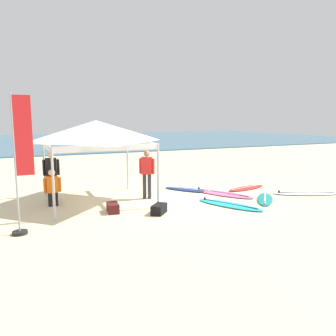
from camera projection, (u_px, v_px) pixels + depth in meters
name	position (u px, v px, depth m)	size (l,w,h in m)	color
ground_plane	(170.00, 200.00, 11.29)	(80.00, 80.00, 0.00)	beige
sea	(58.00, 140.00, 41.77)	(80.00, 36.00, 0.10)	#386B84
canopy_tent	(96.00, 131.00, 10.75)	(3.23, 3.23, 2.75)	#B7B7BC
surfboard_pink	(222.00, 193.00, 12.20)	(1.76, 2.50, 0.19)	pink
surfboard_red	(246.00, 188.00, 13.16)	(2.03, 0.92, 0.19)	red
surfboard_white	(306.00, 193.00, 12.26)	(2.57, 1.63, 0.19)	white
surfboard_cyan	(229.00, 205.00, 10.61)	(1.58, 2.36, 0.19)	#23B2CC
surfboard_teal	(265.00, 199.00, 11.36)	(1.66, 1.77, 0.19)	#19847F
surfboard_navy	(189.00, 190.00, 12.84)	(1.71, 1.94, 0.19)	navy
person_red	(147.00, 171.00, 11.43)	(0.47, 0.38, 1.71)	#2D2D33
person_black	(51.00, 172.00, 11.13)	(0.55, 0.26, 1.71)	#383842
person_orange	(52.00, 186.00, 10.49)	(0.55, 0.24, 1.20)	black
banner_flag	(21.00, 170.00, 7.81)	(0.60, 0.36, 3.40)	#99999E
gear_bag_near_tent	(113.00, 208.00, 9.86)	(0.60, 0.32, 0.28)	#4C1919
gear_bag_by_pole	(159.00, 209.00, 9.72)	(0.60, 0.32, 0.28)	black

